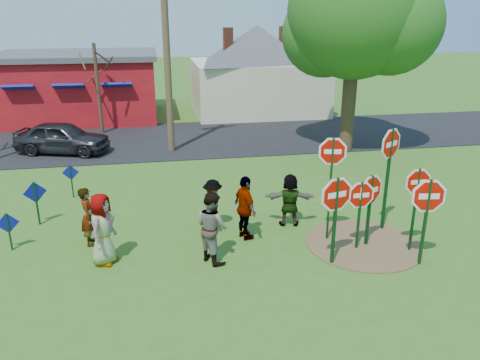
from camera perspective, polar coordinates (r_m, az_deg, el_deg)
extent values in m
plane|color=#3B631C|center=(13.42, -4.98, -7.42)|extent=(120.00, 120.00, 0.00)
cube|color=black|center=(24.21, -7.60, 4.97)|extent=(120.00, 7.50, 0.04)
cylinder|color=brown|center=(13.64, 14.79, -7.51)|extent=(3.20, 3.20, 0.03)
cube|color=maroon|center=(30.56, -18.95, 10.56)|extent=(9.00, 7.00, 3.60)
cube|color=#4C4C51|center=(30.35, -19.37, 14.18)|extent=(9.40, 7.40, 0.30)
cube|color=navy|center=(27.49, -25.33, 10.10)|extent=(1.60, 0.78, 0.45)
cube|color=navy|center=(26.96, -20.13, 10.63)|extent=(1.60, 0.78, 0.45)
cube|color=navy|center=(26.65, -14.75, 11.08)|extent=(1.60, 0.78, 0.45)
cube|color=beige|center=(30.93, 2.02, 11.31)|extent=(8.00, 7.00, 3.20)
pyramid|color=#4C4C51|center=(30.61, 2.11, 18.36)|extent=(9.40, 9.40, 2.20)
cube|color=brown|center=(29.30, -1.47, 16.75)|extent=(0.55, 0.55, 1.40)
cube|color=brown|center=(32.09, 5.35, 16.93)|extent=(0.55, 0.55, 1.40)
cube|color=#103B17|center=(11.97, 11.45, -5.03)|extent=(0.08, 0.09, 2.34)
cylinder|color=white|center=(11.69, 11.69, -1.75)|extent=(1.17, 0.29, 1.20)
cylinder|color=#BE0C01|center=(11.69, 11.69, -1.75)|extent=(1.01, 0.26, 1.03)
cube|color=white|center=(11.69, 11.69, -1.75)|extent=(0.51, 0.13, 0.15)
cube|color=#103B17|center=(13.11, 10.91, -1.24)|extent=(0.07, 0.08, 2.99)
cylinder|color=white|center=(12.76, 11.23, 3.44)|extent=(1.02, 0.24, 1.04)
cylinder|color=#BE0C01|center=(12.76, 11.23, 3.44)|extent=(0.88, 0.21, 0.90)
cube|color=white|center=(12.76, 11.23, 3.44)|extent=(0.45, 0.11, 0.13)
cylinder|color=gold|center=(12.76, 11.23, 3.44)|extent=(1.02, 0.24, 1.04)
cube|color=#103B17|center=(13.20, 20.47, -3.55)|extent=(0.05, 0.06, 2.34)
cylinder|color=white|center=(12.91, 20.90, -0.20)|extent=(0.96, 0.02, 0.96)
cylinder|color=#BE0C01|center=(12.91, 20.90, -0.20)|extent=(0.83, 0.02, 0.83)
cube|color=white|center=(12.91, 20.90, -0.20)|extent=(0.42, 0.01, 0.12)
cube|color=#103B17|center=(14.13, 17.47, -0.09)|extent=(0.09, 0.10, 3.07)
cylinder|color=white|center=(13.82, 17.94, 4.22)|extent=(1.04, 0.62, 1.19)
cylinder|color=#BE0C01|center=(13.82, 17.94, 4.22)|extent=(0.90, 0.54, 1.03)
cube|color=white|center=(13.82, 17.94, 4.22)|extent=(0.46, 0.27, 0.15)
cylinder|color=gold|center=(13.82, 17.94, 4.22)|extent=(1.04, 0.61, 1.19)
cube|color=#103B17|center=(13.19, 15.44, -3.68)|extent=(0.09, 0.10, 2.05)
cylinder|color=white|center=(12.97, 15.68, -1.23)|extent=(1.05, 0.51, 1.15)
cylinder|color=#BE0C01|center=(12.97, 15.68, -1.23)|extent=(0.91, 0.44, 0.99)
cube|color=white|center=(12.97, 15.68, -1.23)|extent=(0.46, 0.22, 0.14)
cube|color=#103B17|center=(12.59, 21.61, -4.90)|extent=(0.07, 0.09, 2.31)
cylinder|color=white|center=(12.33, 22.03, -1.82)|extent=(1.16, 0.19, 1.17)
cylinder|color=#BE0C01|center=(12.33, 22.03, -1.82)|extent=(1.01, 0.17, 1.01)
cube|color=white|center=(12.33, 22.03, -1.82)|extent=(0.51, 0.08, 0.15)
cylinder|color=gold|center=(12.33, 22.03, -1.82)|extent=(1.16, 0.18, 1.17)
cube|color=#103B17|center=(12.96, 14.30, -4.27)|extent=(0.06, 0.07, 1.94)
cylinder|color=white|center=(12.73, 14.53, -1.79)|extent=(1.01, 0.05, 1.01)
cylinder|color=#BE0C01|center=(12.73, 14.53, -1.79)|extent=(0.87, 0.04, 0.87)
cube|color=white|center=(12.73, 14.53, -1.79)|extent=(0.45, 0.02, 0.13)
cube|color=#103B17|center=(14.11, -26.32, -5.69)|extent=(0.06, 0.06, 1.08)
cube|color=navy|center=(14.01, -26.48, -4.73)|extent=(0.58, 0.15, 0.59)
cube|color=#103B17|center=(15.37, -23.54, -2.66)|extent=(0.07, 0.08, 1.37)
cube|color=navy|center=(15.24, -23.72, -1.39)|extent=(0.63, 0.29, 0.68)
cube|color=#103B17|center=(17.24, -19.83, -0.15)|extent=(0.05, 0.06, 1.18)
cube|color=navy|center=(17.14, -19.96, 0.87)|extent=(0.56, 0.05, 0.56)
imported|color=#445C99|center=(12.37, -16.43, -5.76)|extent=(0.90, 1.09, 1.90)
imported|color=#1F6E61|center=(13.53, -18.05, -4.23)|extent=(0.45, 0.64, 1.67)
imported|color=brown|center=(12.02, -3.43, -5.72)|extent=(1.08, 1.16, 1.90)
imported|color=#323237|center=(13.81, -3.33, -3.03)|extent=(0.60, 1.01, 1.54)
imported|color=#56335F|center=(13.14, 0.63, -3.44)|extent=(0.76, 1.18, 1.87)
imported|color=#1B5328|center=(14.10, 6.08, -2.44)|extent=(1.57, 0.77, 1.62)
imported|color=#2B2A2F|center=(22.85, -20.86, 4.87)|extent=(4.52, 2.86, 1.43)
cylinder|color=#4C3823|center=(21.29, -8.97, 16.07)|extent=(0.30, 0.30, 9.68)
cylinder|color=#382819|center=(22.17, 13.16, 9.81)|extent=(0.63, 0.63, 4.98)
sphere|color=#1E5316|center=(21.88, 13.95, 19.48)|extent=(5.89, 5.89, 5.89)
sphere|color=#1E5316|center=(21.85, 17.99, 17.64)|extent=(4.30, 4.30, 4.30)
sphere|color=#1E5316|center=(22.36, 10.27, 17.10)|extent=(3.85, 3.85, 3.85)
cylinder|color=#382819|center=(25.86, -16.90, 10.51)|extent=(0.18, 0.18, 4.69)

